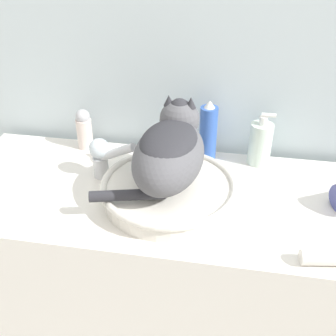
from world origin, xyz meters
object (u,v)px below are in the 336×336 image
at_px(faucet, 103,155).
at_px(deodorant_stick, 84,129).
at_px(cat, 170,149).
at_px(soap_pump_bottle, 260,143).
at_px(spray_bottle_trigger, 208,132).

relative_size(faucet, deodorant_stick, 1.14).
relative_size(cat, deodorant_stick, 2.43).
height_order(faucet, soap_pump_bottle, soap_pump_bottle).
bearing_deg(soap_pump_bottle, faucet, -159.99).
bearing_deg(spray_bottle_trigger, deodorant_stick, 180.00).
xyz_separation_m(spray_bottle_trigger, deodorant_stick, (-0.40, 0.00, -0.02)).
distance_m(faucet, soap_pump_bottle, 0.47).
bearing_deg(faucet, deodorant_stick, 145.79).
xyz_separation_m(faucet, spray_bottle_trigger, (0.28, 0.16, 0.01)).
height_order(soap_pump_bottle, deodorant_stick, soap_pump_bottle).
bearing_deg(faucet, spray_bottle_trigger, 50.12).
xyz_separation_m(cat, spray_bottle_trigger, (0.08, 0.22, -0.06)).
relative_size(cat, soap_pump_bottle, 1.92).
distance_m(faucet, deodorant_stick, 0.20).
relative_size(faucet, soap_pump_bottle, 0.90).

